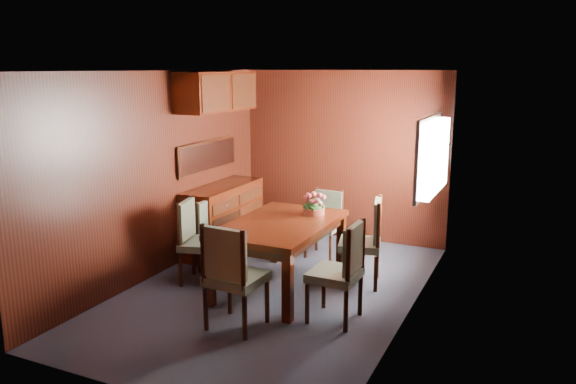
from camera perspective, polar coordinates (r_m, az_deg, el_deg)
The scene contains 11 objects.
ground at distance 6.36m, azimuth -1.46°, elevation -9.95°, with size 4.50×4.50×0.00m, color #313442.
room_shell at distance 6.28m, azimuth -1.05°, elevation 5.18°, with size 3.06×4.52×2.41m.
sideboard at distance 7.62m, azimuth -6.58°, elevation -2.63°, with size 0.48×1.40×0.90m, color #371106.
dining_table at distance 6.22m, azimuth -0.79°, elevation -4.02°, with size 1.03×1.65×0.77m.
chair_left_near at distance 6.53m, azimuth -9.37°, elevation -4.48°, with size 0.54×0.55×0.97m.
chair_left_far at distance 6.90m, azimuth -7.55°, elevation -3.95°, with size 0.41×0.43×0.88m.
chair_right_near at distance 5.47m, azimuth 5.54°, elevation -7.56°, with size 0.47×0.49×1.01m.
chair_right_far at distance 6.42m, azimuth 8.01°, elevation -4.55°, with size 0.56×0.57×1.01m.
chair_head at distance 5.29m, azimuth -5.77°, elevation -8.03°, with size 0.52×0.50×1.05m.
chair_foot at distance 7.39m, azimuth 3.84°, elevation -2.80°, with size 0.44×0.42×0.87m.
flower_centerpiece at distance 6.49m, azimuth 2.67°, elevation -1.20°, with size 0.26×0.26×0.26m.
Camera 1 is at (2.62, -5.27, 2.43)m, focal length 35.00 mm.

